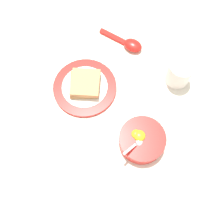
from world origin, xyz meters
TOP-DOWN VIEW (x-y plane):
  - ground_plane at (0.00, 0.00)m, footprint 3.00×3.00m
  - egg_bowl at (0.11, 0.10)m, footprint 0.14×0.14m
  - toast_plate at (-0.06, -0.09)m, footprint 0.21×0.21m
  - toast_sandwich at (-0.06, -0.09)m, footprint 0.11×0.10m
  - soup_spoon at (-0.24, 0.04)m, footprint 0.10×0.17m
  - drinking_cup at (-0.12, 0.21)m, footprint 0.08×0.08m

SIDE VIEW (x-z plane):
  - ground_plane at x=0.00m, z-range 0.00..0.00m
  - toast_plate at x=-0.06m, z-range 0.00..0.01m
  - soup_spoon at x=-0.24m, z-range 0.00..0.03m
  - egg_bowl at x=0.11m, z-range -0.01..0.07m
  - toast_sandwich at x=-0.06m, z-range 0.01..0.05m
  - drinking_cup at x=-0.12m, z-range 0.00..0.09m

